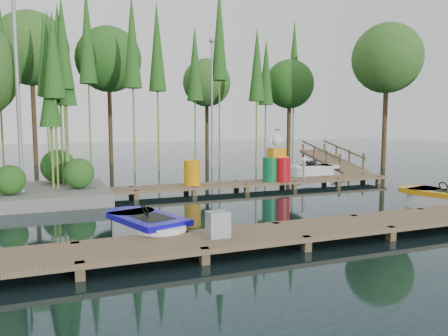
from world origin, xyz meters
name	(u,v)px	position (x,y,z in m)	size (l,w,h in m)	color
ground_plane	(215,206)	(0.00, 0.00, 0.00)	(90.00, 90.00, 0.00)	#1B2F33
near_dock	(290,232)	(0.00, -4.50, 0.23)	(18.00, 1.50, 0.50)	brown
far_dock	(216,186)	(1.00, 2.50, 0.23)	(15.00, 1.20, 0.50)	brown
tree_screen	(102,51)	(-2.04, 10.60, 6.12)	(34.42, 18.53, 10.31)	#42301C
lamp_island	(16,66)	(-5.50, 2.50, 4.26)	(0.30, 0.30, 7.25)	gray
lamp_rear	(212,92)	(4.00, 11.00, 4.26)	(0.30, 0.30, 7.25)	gray
ramp	(332,160)	(9.00, 6.50, 0.59)	(1.50, 3.94, 1.49)	brown
boat_blue	(147,228)	(-2.74, -3.00, 0.24)	(1.79, 2.65, 0.82)	white
boat_yellow_near	(446,201)	(6.06, -3.11, 0.26)	(1.89, 2.89, 0.90)	white
boat_white_far	(313,170)	(7.09, 5.37, 0.25)	(2.60, 1.68, 1.13)	white
utility_cabinet	(218,224)	(-1.65, -4.50, 0.56)	(0.42, 0.35, 0.51)	gray
yellow_barrel	(192,173)	(0.07, 2.50, 0.76)	(0.61, 0.61, 0.91)	orange
drum_cluster	(278,165)	(3.47, 2.34, 0.92)	(1.22, 1.12, 2.11)	#0B6833
seagull_post	(304,164)	(4.75, 2.50, 0.89)	(0.55, 0.30, 0.88)	gray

